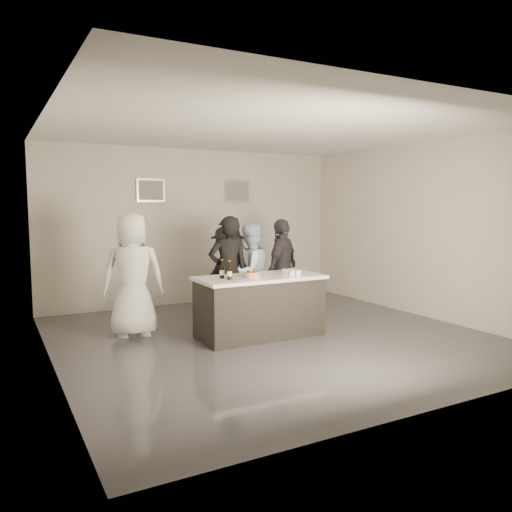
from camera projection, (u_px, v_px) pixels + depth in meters
name	position (u px, v px, depth m)	size (l,w,h in m)	color
floor	(272.00, 337.00, 7.34)	(6.00, 6.00, 0.00)	#3D3D42
ceiling	(273.00, 129.00, 7.03)	(6.00, 6.00, 0.00)	white
wall_back	(196.00, 227.00, 9.81)	(6.00, 0.04, 3.00)	beige
wall_front	(437.00, 253.00, 4.56)	(6.00, 0.04, 3.00)	beige
wall_left	(49.00, 243.00, 5.77)	(0.04, 6.00, 3.00)	beige
wall_right	(423.00, 230.00, 8.60)	(0.04, 6.00, 3.00)	beige
picture_left	(151.00, 190.00, 9.29)	(0.54, 0.04, 0.44)	#B2B2B7
picture_right	(237.00, 191.00, 10.14)	(0.54, 0.04, 0.44)	#B2B2B7
bar_counter	(260.00, 306.00, 7.33)	(1.86, 0.86, 0.90)	white
cake	(252.00, 275.00, 7.10)	(0.21, 0.21, 0.07)	#FFAA1A
beer_bottle_a	(222.00, 269.00, 7.03)	(0.07, 0.07, 0.26)	black
beer_bottle_b	(229.00, 270.00, 6.90)	(0.07, 0.07, 0.26)	black
tumbler_cluster	(291.00, 272.00, 7.39)	(0.19, 0.30, 0.08)	gold
candles	(249.00, 280.00, 6.83)	(0.24, 0.08, 0.01)	pink
person_main_black	(228.00, 272.00, 7.83)	(0.64, 0.42, 1.76)	black
person_main_blue	(250.00, 273.00, 8.16)	(0.80, 0.62, 1.64)	silver
person_guest_left	(133.00, 275.00, 7.31)	(0.89, 0.58, 1.83)	white
person_guest_right	(282.00, 268.00, 8.61)	(0.99, 0.41, 1.69)	#302D35
person_guest_back	(228.00, 272.00, 8.55)	(1.02, 0.59, 1.58)	black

